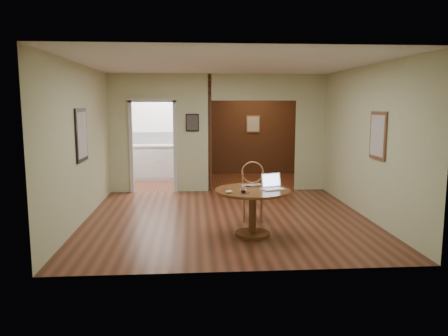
{
  "coord_description": "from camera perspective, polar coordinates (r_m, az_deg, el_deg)",
  "views": [
    {
      "loc": [
        -0.61,
        -7.54,
        2.02
      ],
      "look_at": [
        -0.07,
        -0.2,
        0.94
      ],
      "focal_mm": 35.0,
      "sensor_mm": 36.0,
      "label": 1
    }
  ],
  "objects": [
    {
      "name": "mouse",
      "position": [
        6.41,
        0.66,
        -3.12
      ],
      "size": [
        0.12,
        0.09,
        0.04
      ],
      "primitive_type": "ellipsoid",
      "rotation": [
        0.0,
        0.0,
        0.35
      ],
      "color": "white",
      "rests_on": "dining_table"
    },
    {
      "name": "room_shell",
      "position": [
        10.67,
        -3.44,
        4.4
      ],
      "size": [
        5.2,
        7.5,
        5.0
      ],
      "color": "white",
      "rests_on": "ground"
    },
    {
      "name": "chair",
      "position": [
        7.67,
        3.77,
        -2.58
      ],
      "size": [
        0.47,
        0.47,
        1.02
      ],
      "rotation": [
        0.0,
        0.0,
        -0.1
      ],
      "color": "#9D6837",
      "rests_on": "ground"
    },
    {
      "name": "open_laptop",
      "position": [
        6.78,
        6.29,
        -2.18
      ],
      "size": [
        0.39,
        0.38,
        0.23
      ],
      "rotation": [
        0.0,
        0.0,
        0.32
      ],
      "color": "white",
      "rests_on": "dining_table"
    },
    {
      "name": "dining_table",
      "position": [
        6.74,
        3.76,
        -4.4
      ],
      "size": [
        1.16,
        1.16,
        0.72
      ],
      "rotation": [
        0.0,
        0.0,
        -0.02
      ],
      "color": "brown",
      "rests_on": "ground"
    },
    {
      "name": "grocery_bag",
      "position": [
        11.78,
        -3.9,
        3.73
      ],
      "size": [
        0.32,
        0.29,
        0.27
      ],
      "primitive_type": "ellipsoid",
      "rotation": [
        0.0,
        0.0,
        -0.26
      ],
      "color": "beige",
      "rests_on": "kitchen_cabinet"
    },
    {
      "name": "closed_laptop",
      "position": [
        6.92,
        3.74,
        -2.35
      ],
      "size": [
        0.35,
        0.25,
        0.03
      ],
      "primitive_type": "imported",
      "rotation": [
        0.0,
        0.0,
        0.13
      ],
      "color": "#B6B6BB",
      "rests_on": "dining_table"
    },
    {
      "name": "wine_glass",
      "position": [
        6.44,
        2.55,
        -2.8
      ],
      "size": [
        0.09,
        0.09,
        0.1
      ],
      "primitive_type": null,
      "color": "white",
      "rests_on": "dining_table"
    },
    {
      "name": "kitchen_cabinet",
      "position": [
        11.87,
        -7.74,
        0.79
      ],
      "size": [
        2.06,
        0.6,
        0.94
      ],
      "color": "silver",
      "rests_on": "ground"
    },
    {
      "name": "floor",
      "position": [
        7.83,
        0.41,
        -6.59
      ],
      "size": [
        5.0,
        5.0,
        0.0
      ],
      "primitive_type": "plane",
      "color": "#432013",
      "rests_on": "ground"
    },
    {
      "name": "pen",
      "position": [
        6.42,
        2.98,
        -3.28
      ],
      "size": [
        0.11,
        0.08,
        0.01
      ],
      "primitive_type": "cylinder",
      "rotation": [
        0.0,
        1.57,
        0.64
      ],
      "color": "#0B1551",
      "rests_on": "dining_table"
    }
  ]
}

